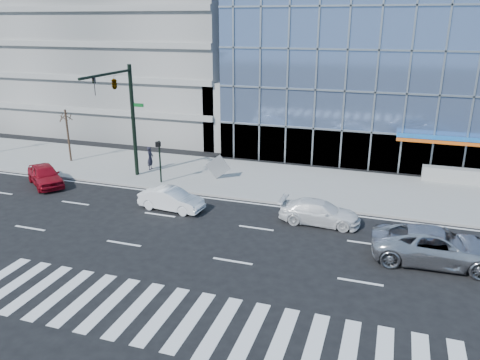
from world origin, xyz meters
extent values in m
plane|color=black|center=(0.00, 0.00, 0.00)|extent=(160.00, 160.00, 0.00)
cube|color=gray|center=(0.00, 8.00, 0.07)|extent=(120.00, 8.00, 0.15)
cube|color=gray|center=(-20.00, 26.00, 10.00)|extent=(24.00, 24.00, 20.00)
cube|color=gray|center=(-6.00, 18.00, 3.00)|extent=(6.00, 8.00, 6.00)
cylinder|color=black|center=(-11.00, 6.00, 4.15)|extent=(0.28, 0.28, 8.00)
cylinder|color=black|center=(-11.00, 3.20, 7.75)|extent=(0.18, 5.60, 0.18)
imported|color=black|center=(-11.00, 1.80, 7.15)|extent=(0.18, 0.22, 1.10)
imported|color=black|center=(-11.00, 4.00, 7.15)|extent=(0.48, 2.24, 0.90)
cube|color=#0C591E|center=(-10.55, 6.00, 5.35)|extent=(0.90, 0.05, 0.25)
cylinder|color=black|center=(-8.50, 5.00, 1.65)|extent=(0.12, 0.12, 3.00)
cube|color=black|center=(-8.50, 4.85, 2.95)|extent=(0.30, 0.25, 0.35)
cylinder|color=#332319|center=(-18.00, 7.50, 2.25)|extent=(0.16, 0.16, 4.20)
ellipsoid|color=#332319|center=(-18.00, 7.50, 3.93)|extent=(1.10, 1.10, 0.90)
imported|color=silver|center=(9.22, -1.00, 0.83)|extent=(6.12, 3.04, 1.67)
imported|color=white|center=(3.22, 1.80, 0.67)|extent=(4.60, 1.90, 1.33)
imported|color=white|center=(-5.70, 0.99, 0.67)|extent=(4.16, 1.76, 1.34)
imported|color=maroon|center=(-16.10, 2.26, 0.74)|extent=(4.52, 4.00, 1.48)
imported|color=black|center=(-10.67, 7.48, 1.05)|extent=(0.50, 0.70, 1.79)
cube|color=gray|center=(-4.94, 6.99, 1.06)|extent=(1.75, 0.59, 1.81)
camera|label=1|loc=(6.66, -22.91, 10.98)|focal=35.00mm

